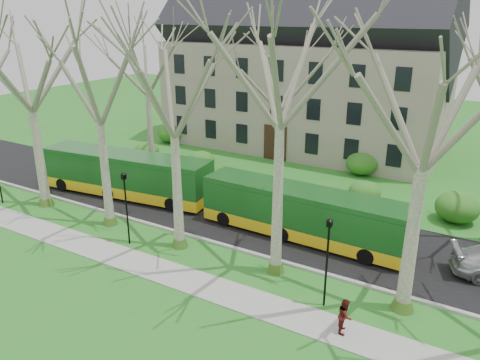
{
  "coord_description": "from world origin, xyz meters",
  "views": [
    {
      "loc": [
        11.98,
        -18.77,
        12.79
      ],
      "look_at": [
        -0.86,
        3.0,
        3.65
      ],
      "focal_mm": 35.0,
      "sensor_mm": 36.0,
      "label": 1
    }
  ],
  "objects": [
    {
      "name": "ground",
      "position": [
        0.0,
        0.0,
        0.0
      ],
      "size": [
        120.0,
        120.0,
        0.0
      ],
      "primitive_type": "plane",
      "color": "#257521",
      "rests_on": "ground"
    },
    {
      "name": "sidewalk",
      "position": [
        0.0,
        -2.5,
        0.03
      ],
      "size": [
        70.0,
        2.0,
        0.06
      ],
      "primitive_type": "cube",
      "color": "gray",
      "rests_on": "ground"
    },
    {
      "name": "road",
      "position": [
        0.0,
        5.5,
        0.03
      ],
      "size": [
        80.0,
        8.0,
        0.06
      ],
      "primitive_type": "cube",
      "color": "black",
      "rests_on": "ground"
    },
    {
      "name": "curb",
      "position": [
        0.0,
        1.5,
        0.07
      ],
      "size": [
        80.0,
        0.25,
        0.14
      ],
      "primitive_type": "cube",
      "color": "#A5A39E",
      "rests_on": "ground"
    },
    {
      "name": "building",
      "position": [
        -6.0,
        24.0,
        8.07
      ],
      "size": [
        26.5,
        12.2,
        16.0
      ],
      "color": "gray",
      "rests_on": "ground"
    },
    {
      "name": "tree_row_verge",
      "position": [
        0.0,
        0.3,
        7.0
      ],
      "size": [
        49.0,
        7.0,
        14.0
      ],
      "color": "gray",
      "rests_on": "ground"
    },
    {
      "name": "tree_row_far",
      "position": [
        -1.33,
        11.0,
        6.0
      ],
      "size": [
        33.0,
        7.0,
        12.0
      ],
      "color": "gray",
      "rests_on": "ground"
    },
    {
      "name": "lamp_row",
      "position": [
        -0.0,
        -1.0,
        2.57
      ],
      "size": [
        36.22,
        0.22,
        4.3
      ],
      "color": "black",
      "rests_on": "ground"
    },
    {
      "name": "hedges",
      "position": [
        -4.67,
        14.0,
        1.0
      ],
      "size": [
        30.6,
        8.6,
        2.0
      ],
      "color": "#2A5F1B",
      "rests_on": "ground"
    },
    {
      "name": "bus_lead",
      "position": [
        -11.41,
        4.57,
        1.69
      ],
      "size": [
        13.29,
        4.26,
        3.26
      ],
      "primitive_type": null,
      "rotation": [
        0.0,
        0.0,
        0.12
      ],
      "color": "#16501B",
      "rests_on": "road"
    },
    {
      "name": "bus_follow",
      "position": [
        2.27,
        4.84,
        1.61
      ],
      "size": [
        12.47,
        2.89,
        3.1
      ],
      "primitive_type": null,
      "rotation": [
        0.0,
        0.0,
        -0.02
      ],
      "color": "#16501B",
      "rests_on": "road"
    },
    {
      "name": "pedestrian_b",
      "position": [
        7.43,
        -2.41,
        0.83
      ],
      "size": [
        0.72,
        0.85,
        1.55
      ],
      "primitive_type": "imported",
      "rotation": [
        0.0,
        0.0,
        1.77
      ],
      "color": "#541513",
      "rests_on": "sidewalk"
    }
  ]
}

